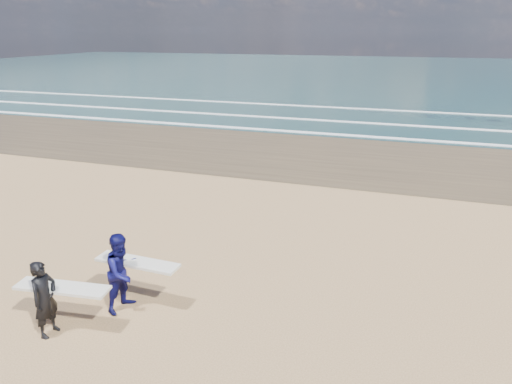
% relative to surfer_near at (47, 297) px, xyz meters
% --- Properties ---
extents(ocean, '(220.00, 100.00, 0.02)m').
position_rel_surfer_near_xyz_m(ocean, '(21.36, 72.23, -0.93)').
color(ocean, '#1B3A3D').
rests_on(ocean, ground).
extents(surfer_near, '(2.25, 1.09, 1.84)m').
position_rel_surfer_near_xyz_m(surfer_near, '(0.00, 0.00, 0.00)').
color(surfer_near, black).
rests_on(surfer_near, ground).
extents(surfer_far, '(2.22, 1.21, 2.01)m').
position_rel_surfer_near_xyz_m(surfer_far, '(1.04, 1.43, 0.08)').
color(surfer_far, '#0D0D49').
rests_on(surfer_far, ground).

